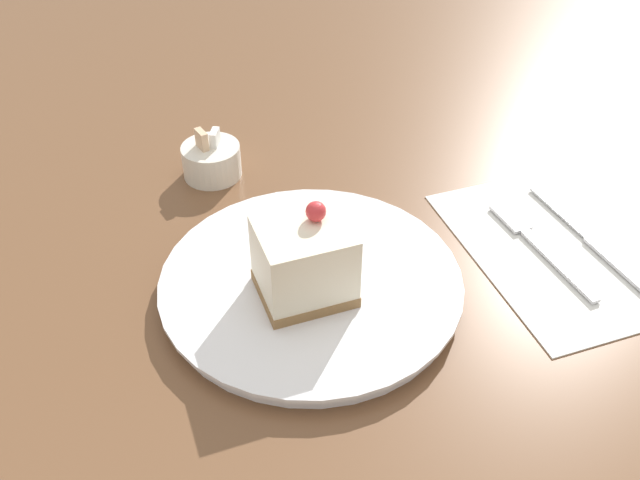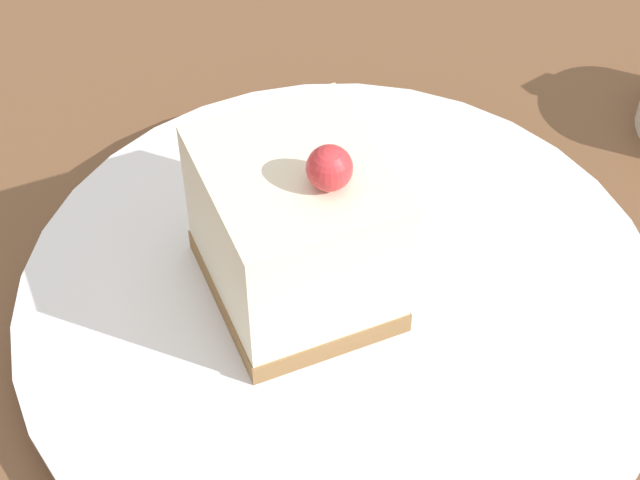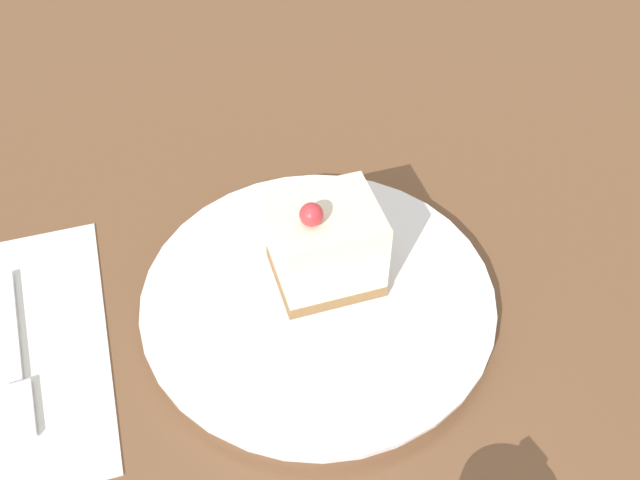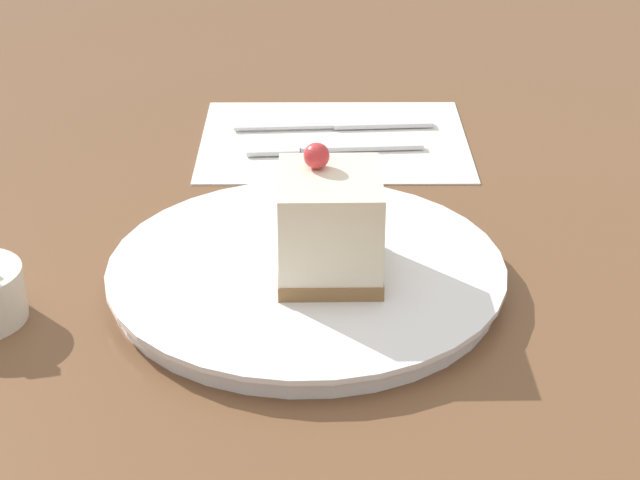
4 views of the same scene
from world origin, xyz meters
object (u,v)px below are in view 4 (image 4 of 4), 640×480
object	(u,v)px
fork	(318,148)
cake_slice	(330,225)
plate	(306,273)
knife	(352,125)

from	to	relation	value
fork	cake_slice	bearing A→B (deg)	178.18
cake_slice	plate	bearing A→B (deg)	54.77
plate	fork	bearing A→B (deg)	1.77
fork	knife	distance (m)	0.07
plate	knife	size ratio (longest dim) A/B	1.48
plate	knife	distance (m)	0.30
cake_slice	knife	world-z (taller)	cake_slice
plate	cake_slice	xyz separation A→B (m)	(-0.01, -0.02, 0.05)
plate	fork	world-z (taller)	plate
fork	knife	world-z (taller)	same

